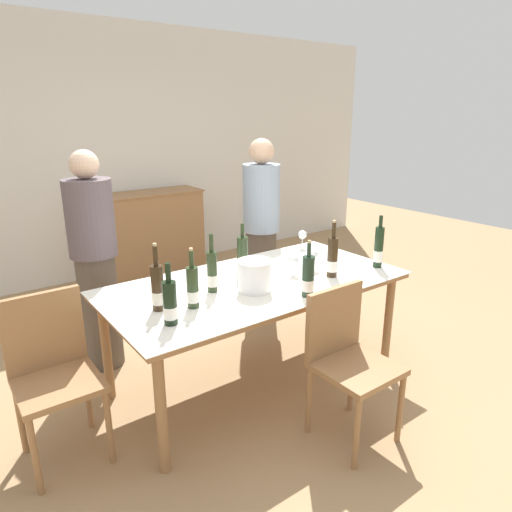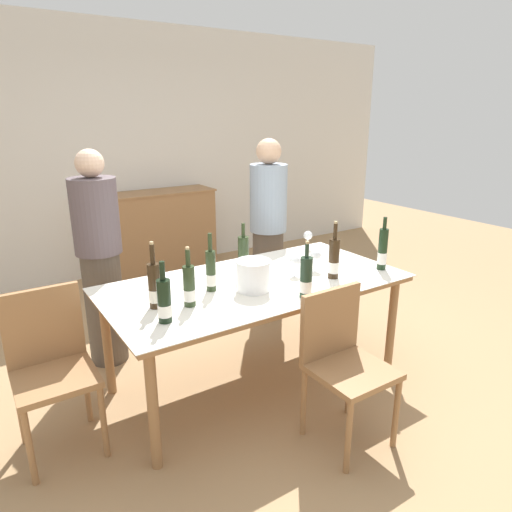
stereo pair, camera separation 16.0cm
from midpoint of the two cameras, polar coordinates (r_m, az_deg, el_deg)
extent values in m
plane|color=#A37F56|center=(3.41, 1.39, -15.16)|extent=(12.00, 12.00, 0.00)
cube|color=silver|center=(5.52, -16.23, 12.23)|extent=(8.00, 0.10, 2.80)
cube|color=#996B42|center=(5.53, -10.82, 2.88)|extent=(1.21, 0.44, 0.95)
cube|color=#996B42|center=(5.43, -11.11, 7.84)|extent=(1.25, 0.46, 0.02)
cylinder|color=#996B42|center=(2.55, -10.89, -18.46)|extent=(0.06, 0.06, 0.71)
cylinder|color=#996B42|center=(3.54, 17.84, -8.22)|extent=(0.06, 0.06, 0.71)
cylinder|color=#996B42|center=(3.23, -16.72, -10.69)|extent=(0.06, 0.06, 0.71)
cylinder|color=#996B42|center=(4.06, 8.78, -4.20)|extent=(0.06, 0.06, 0.71)
cube|color=#996B42|center=(3.08, 1.49, -3.63)|extent=(1.99, 0.99, 0.04)
cube|color=white|center=(3.07, 1.49, -3.27)|extent=(2.02, 1.02, 0.01)
cylinder|color=white|center=(2.89, 1.25, -2.47)|extent=(0.21, 0.21, 0.20)
cylinder|color=white|center=(2.86, 1.26, -0.71)|extent=(0.23, 0.23, 0.01)
cylinder|color=black|center=(3.41, 16.85, 0.80)|extent=(0.07, 0.07, 0.30)
cylinder|color=white|center=(3.43, 16.76, -0.26)|extent=(0.07, 0.07, 0.08)
cylinder|color=black|center=(3.37, 17.14, 3.94)|extent=(0.03, 0.03, 0.09)
cylinder|color=#332314|center=(3.16, 11.15, -0.34)|extent=(0.07, 0.07, 0.28)
cylinder|color=white|center=(3.17, 11.09, -1.38)|extent=(0.07, 0.07, 0.08)
cylinder|color=#332314|center=(3.10, 11.36, 3.02)|extent=(0.03, 0.03, 0.11)
cylinder|color=tan|center=(3.09, 11.43, 4.13)|extent=(0.02, 0.02, 0.02)
cylinder|color=#1E3323|center=(2.80, 7.90, -2.69)|extent=(0.08, 0.08, 0.25)
cylinder|color=white|center=(2.82, 7.86, -3.76)|extent=(0.08, 0.08, 0.07)
cylinder|color=#1E3323|center=(2.75, 8.05, 0.65)|extent=(0.02, 0.02, 0.09)
cylinder|color=tan|center=(2.74, 8.10, 1.68)|extent=(0.02, 0.02, 0.02)
cylinder|color=#28381E|center=(2.88, -4.08, -1.89)|extent=(0.06, 0.06, 0.26)
cylinder|color=white|center=(2.90, -4.06, -2.97)|extent=(0.06, 0.06, 0.07)
cylinder|color=#28381E|center=(2.83, -4.17, 1.72)|extent=(0.03, 0.03, 0.11)
cylinder|color=#28381E|center=(2.67, -6.66, -3.78)|extent=(0.07, 0.07, 0.24)
cylinder|color=white|center=(2.69, -6.62, -4.85)|extent=(0.07, 0.07, 0.07)
cylinder|color=#28381E|center=(2.61, -6.79, -0.26)|extent=(0.03, 0.03, 0.10)
cylinder|color=tan|center=(2.60, -6.84, 0.95)|extent=(0.02, 0.02, 0.02)
cylinder|color=black|center=(2.49, -9.59, -5.60)|extent=(0.07, 0.07, 0.24)
cylinder|color=white|center=(2.51, -9.53, -6.71)|extent=(0.08, 0.08, 0.07)
cylinder|color=black|center=(2.43, -9.79, -1.86)|extent=(0.03, 0.03, 0.10)
cylinder|color=#332314|center=(2.67, -10.90, -3.71)|extent=(0.07, 0.07, 0.27)
cylinder|color=silver|center=(2.70, -10.83, -4.87)|extent=(0.07, 0.07, 0.07)
cylinder|color=#332314|center=(2.61, -11.14, 0.20)|extent=(0.03, 0.03, 0.11)
cylinder|color=tan|center=(2.59, -11.23, 1.58)|extent=(0.02, 0.02, 0.02)
cylinder|color=#28381E|center=(3.12, -0.11, -0.11)|extent=(0.08, 0.08, 0.28)
cylinder|color=silver|center=(3.14, -0.11, -1.20)|extent=(0.08, 0.08, 0.08)
cylinder|color=#28381E|center=(3.07, -0.11, 3.25)|extent=(0.02, 0.02, 0.09)
cylinder|color=white|center=(3.84, 7.65, 0.95)|extent=(0.07, 0.07, 0.00)
cylinder|color=white|center=(3.83, 7.67, 1.59)|extent=(0.01, 0.01, 0.08)
sphere|color=white|center=(3.81, 7.71, 2.57)|extent=(0.07, 0.07, 0.07)
cylinder|color=white|center=(3.32, 8.74, -1.78)|extent=(0.06, 0.06, 0.00)
cylinder|color=white|center=(3.30, 8.77, -1.07)|extent=(0.01, 0.01, 0.08)
sphere|color=white|center=(3.28, 8.83, 0.07)|extent=(0.08, 0.08, 0.08)
cylinder|color=white|center=(3.20, 6.27, -2.41)|extent=(0.07, 0.07, 0.00)
cylinder|color=white|center=(3.19, 6.29, -1.74)|extent=(0.01, 0.01, 0.07)
sphere|color=white|center=(3.17, 6.33, -0.64)|extent=(0.08, 0.08, 0.08)
cylinder|color=#996B42|center=(2.71, -24.84, -20.99)|extent=(0.03, 0.03, 0.45)
cylinder|color=#996B42|center=(2.76, -16.85, -19.28)|extent=(0.03, 0.03, 0.45)
cylinder|color=#996B42|center=(3.02, -26.03, -16.93)|extent=(0.03, 0.03, 0.45)
cylinder|color=#996B42|center=(3.06, -18.96, -15.51)|extent=(0.03, 0.03, 0.45)
cube|color=#996B42|center=(2.75, -22.25, -13.98)|extent=(0.42, 0.42, 0.04)
cube|color=#996B42|center=(2.81, -23.62, -7.96)|extent=(0.42, 0.04, 0.44)
cylinder|color=#996B42|center=(2.62, 13.32, -21.26)|extent=(0.03, 0.03, 0.44)
cylinder|color=#996B42|center=(2.86, 18.74, -18.14)|extent=(0.03, 0.03, 0.44)
cylinder|color=#996B42|center=(2.83, 7.67, -17.64)|extent=(0.03, 0.03, 0.44)
cylinder|color=#996B42|center=(3.05, 13.14, -15.14)|extent=(0.03, 0.03, 0.44)
cube|color=#996B42|center=(2.70, 13.58, -13.82)|extent=(0.42, 0.42, 0.04)
cube|color=#996B42|center=(2.71, 10.97, -8.13)|extent=(0.42, 0.04, 0.41)
cylinder|color=#51473D|center=(3.62, -17.14, -6.19)|extent=(0.28, 0.28, 0.87)
cylinder|color=#594C51|center=(3.41, -18.20, 4.76)|extent=(0.33, 0.33, 0.54)
sphere|color=beige|center=(3.35, -18.80, 10.92)|extent=(0.20, 0.20, 0.20)
cylinder|color=#51473D|center=(4.25, 2.56, -2.21)|extent=(0.28, 0.28, 0.82)
cylinder|color=#8C9EB2|center=(4.07, 2.70, 7.23)|extent=(0.33, 0.33, 0.59)
sphere|color=#DBAD89|center=(4.01, 2.78, 12.94)|extent=(0.22, 0.22, 0.22)
camera|label=1|loc=(0.08, -88.48, 0.48)|focal=32.00mm
camera|label=2|loc=(0.08, 91.52, -0.48)|focal=32.00mm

